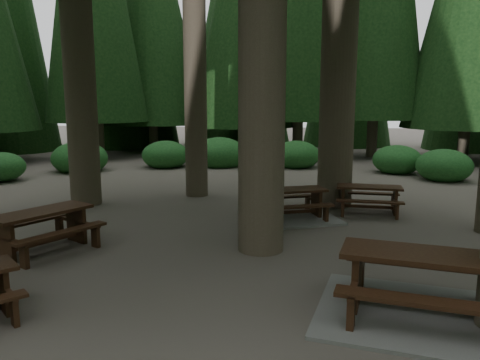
# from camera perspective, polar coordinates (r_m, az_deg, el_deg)

# --- Properties ---
(ground) EXTENTS (80.00, 80.00, 0.00)m
(ground) POSITION_cam_1_polar(r_m,az_deg,el_deg) (8.75, -2.87, -8.64)
(ground) COLOR #524B43
(ground) RESTS_ON ground
(picnic_table_a) EXTENTS (2.92, 2.58, 0.87)m
(picnic_table_a) POSITION_cam_1_polar(r_m,az_deg,el_deg) (6.54, 21.19, -12.94)
(picnic_table_a) COLOR gray
(picnic_table_a) RESTS_ON ground
(picnic_table_b) EXTENTS (2.09, 2.23, 0.77)m
(picnic_table_b) POSITION_cam_1_polar(r_m,az_deg,el_deg) (9.34, -22.94, -4.98)
(picnic_table_b) COLOR black
(picnic_table_b) RESTS_ON ground
(picnic_table_c) EXTENTS (2.60, 2.39, 0.72)m
(picnic_table_c) POSITION_cam_1_polar(r_m,az_deg,el_deg) (11.02, 6.10, -3.54)
(picnic_table_c) COLOR gray
(picnic_table_c) RESTS_ON ground
(picnic_table_d) EXTENTS (1.65, 1.38, 0.67)m
(picnic_table_d) POSITION_cam_1_polar(r_m,az_deg,el_deg) (11.94, 15.44, -1.78)
(picnic_table_d) COLOR black
(picnic_table_d) RESTS_ON ground
(shrub_ring) EXTENTS (23.86, 24.64, 1.49)m
(shrub_ring) POSITION_cam_1_polar(r_m,az_deg,el_deg) (9.25, 2.26, -5.02)
(shrub_ring) COLOR #1B5020
(shrub_ring) RESTS_ON ground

